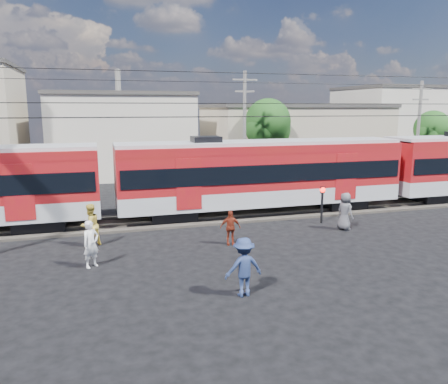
{
  "coord_description": "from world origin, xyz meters",
  "views": [
    {
      "loc": [
        -4.22,
        -14.68,
        5.96
      ],
      "look_at": [
        1.55,
        5.0,
        2.0
      ],
      "focal_mm": 35.0,
      "sensor_mm": 36.0,
      "label": 1
    }
  ],
  "objects": [
    {
      "name": "ground",
      "position": [
        0.0,
        0.0,
        0.0
      ],
      "size": [
        120.0,
        120.0,
        0.0
      ],
      "primitive_type": "plane",
      "color": "black",
      "rests_on": "ground"
    },
    {
      "name": "tree_near",
      "position": [
        9.19,
        18.09,
        4.66
      ],
      "size": [
        3.82,
        3.64,
        6.72
      ],
      "color": "#382619",
      "rests_on": "ground"
    },
    {
      "name": "rail_far",
      "position": [
        0.0,
        8.75,
        0.18
      ],
      "size": [
        70.0,
        0.12,
        0.12
      ],
      "primitive_type": "cube",
      "color": "#59544C",
      "rests_on": "track_bed"
    },
    {
      "name": "utility_pole_mid",
      "position": [
        6.0,
        15.0,
        4.53
      ],
      "size": [
        1.8,
        0.24,
        8.5
      ],
      "color": "slate",
      "rests_on": "ground"
    },
    {
      "name": "pedestrian_b",
      "position": [
        -4.65,
        4.58,
        0.94
      ],
      "size": [
        1.16,
        1.13,
        1.89
      ],
      "primitive_type": "imported",
      "rotation": [
        0.0,
        0.0,
        3.82
      ],
      "color": "gold",
      "rests_on": "ground"
    },
    {
      "name": "pedestrian_a",
      "position": [
        -4.6,
        1.91,
        0.91
      ],
      "size": [
        0.79,
        0.73,
        1.82
      ],
      "primitive_type": "imported",
      "rotation": [
        0.0,
        0.0,
        0.6
      ],
      "color": "white",
      "rests_on": "ground"
    },
    {
      "name": "track_bed",
      "position": [
        0.0,
        8.0,
        0.06
      ],
      "size": [
        70.0,
        3.4,
        0.12
      ],
      "primitive_type": "cube",
      "color": "#2D2823",
      "rests_on": "ground"
    },
    {
      "name": "building_east",
      "position": [
        28.0,
        28.0,
        4.16
      ],
      "size": [
        10.2,
        10.2,
        8.3
      ],
      "color": "#B8B0A1",
      "rests_on": "ground"
    },
    {
      "name": "pedestrian_e",
      "position": [
        7.44,
        3.8,
        0.93
      ],
      "size": [
        0.83,
        1.04,
        1.87
      ],
      "primitive_type": "imported",
      "rotation": [
        0.0,
        0.0,
        1.86
      ],
      "color": "#535358",
      "rests_on": "ground"
    },
    {
      "name": "commuter_train",
      "position": [
        4.84,
        8.0,
        2.4
      ],
      "size": [
        50.3,
        3.08,
        4.17
      ],
      "color": "black",
      "rests_on": "ground"
    },
    {
      "name": "building_midwest",
      "position": [
        -2.0,
        27.0,
        3.66
      ],
      "size": [
        12.24,
        12.24,
        7.3
      ],
      "color": "#B8B0A1",
      "rests_on": "ground"
    },
    {
      "name": "pedestrian_d",
      "position": [
        1.27,
        3.07,
        0.78
      ],
      "size": [
        0.95,
        0.48,
        1.56
      ],
      "primitive_type": "imported",
      "rotation": [
        0.0,
        0.0,
        -0.11
      ],
      "color": "maroon",
      "rests_on": "ground"
    },
    {
      "name": "pedestrian_c",
      "position": [
        0.1,
        -2.16,
        0.96
      ],
      "size": [
        1.29,
        0.8,
        1.93
      ],
      "primitive_type": "imported",
      "rotation": [
        0.0,
        0.0,
        3.21
      ],
      "color": "navy",
      "rests_on": "ground"
    },
    {
      "name": "utility_pole_east",
      "position": [
        20.0,
        14.0,
        4.28
      ],
      "size": [
        1.8,
        0.24,
        8.0
      ],
      "color": "slate",
      "rests_on": "ground"
    },
    {
      "name": "building_mideast",
      "position": [
        14.0,
        24.0,
        3.16
      ],
      "size": [
        16.32,
        10.2,
        6.3
      ],
      "color": "tan",
      "rests_on": "ground"
    },
    {
      "name": "crossing_signal",
      "position": [
        6.97,
        5.25,
        1.36
      ],
      "size": [
        0.28,
        0.28,
        1.95
      ],
      "color": "black",
      "rests_on": "ground"
    },
    {
      "name": "rail_near",
      "position": [
        0.0,
        7.25,
        0.18
      ],
      "size": [
        70.0,
        0.12,
        0.12
      ],
      "primitive_type": "cube",
      "color": "#59544C",
      "rests_on": "track_bed"
    },
    {
      "name": "tree_far",
      "position": [
        24.19,
        17.09,
        3.99
      ],
      "size": [
        3.36,
        3.12,
        5.76
      ],
      "color": "#382619",
      "rests_on": "ground"
    }
  ]
}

